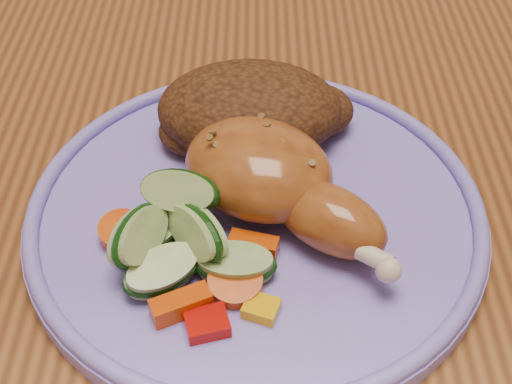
{
  "coord_description": "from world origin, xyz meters",
  "views": [
    {
      "loc": [
        -0.03,
        -0.38,
        1.08
      ],
      "look_at": [
        -0.03,
        -0.07,
        0.78
      ],
      "focal_mm": 50.0,
      "sensor_mm": 36.0,
      "label": 1
    }
  ],
  "objects": [
    {
      "name": "dining_table",
      "position": [
        0.0,
        0.0,
        0.67
      ],
      "size": [
        0.9,
        1.4,
        0.75
      ],
      "color": "brown",
      "rests_on": "ground"
    },
    {
      "name": "plate",
      "position": [
        -0.03,
        -0.07,
        0.76
      ],
      "size": [
        0.29,
        0.29,
        0.01
      ],
      "primitive_type": "cylinder",
      "color": "#7D6EDD",
      "rests_on": "dining_table"
    },
    {
      "name": "chair_far",
      "position": [
        0.0,
        0.63,
        0.49
      ],
      "size": [
        0.42,
        0.42,
        0.91
      ],
      "color": "#4C2D16",
      "rests_on": "ground"
    },
    {
      "name": "plate_rim",
      "position": [
        -0.03,
        -0.07,
        0.77
      ],
      "size": [
        0.29,
        0.29,
        0.01
      ],
      "primitive_type": "torus",
      "color": "#7D6EDD",
      "rests_on": "plate"
    },
    {
      "name": "chicken_leg",
      "position": [
        -0.02,
        -0.07,
        0.79
      ],
      "size": [
        0.14,
        0.14,
        0.05
      ],
      "color": "#9B5220",
      "rests_on": "plate"
    },
    {
      "name": "rice_pilaf",
      "position": [
        -0.03,
        0.01,
        0.78
      ],
      "size": [
        0.14,
        0.09,
        0.05
      ],
      "color": "#4A2712",
      "rests_on": "plate"
    },
    {
      "name": "vegetable_pile",
      "position": [
        -0.07,
        -0.11,
        0.78
      ],
      "size": [
        0.11,
        0.11,
        0.05
      ],
      "color": "#A50A05",
      "rests_on": "plate"
    }
  ]
}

